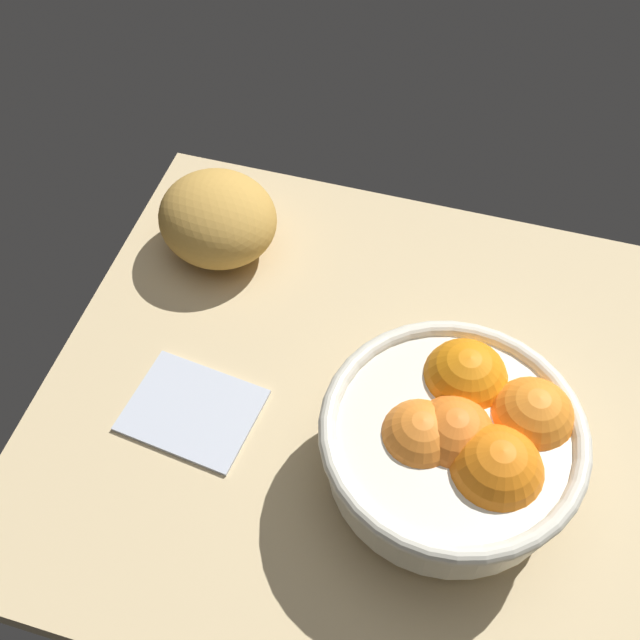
# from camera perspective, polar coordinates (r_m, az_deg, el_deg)

# --- Properties ---
(ground_plane) EXTENTS (0.66, 0.57, 0.03)m
(ground_plane) POSITION_cam_1_polar(r_m,az_deg,el_deg) (0.79, 4.04, -6.60)
(ground_plane) COLOR tan
(fruit_bowl) EXTENTS (0.23, 0.23, 0.12)m
(fruit_bowl) POSITION_cam_1_polar(r_m,az_deg,el_deg) (0.70, 10.10, -8.59)
(fruit_bowl) COLOR silver
(fruit_bowl) RESTS_ON ground
(bread_loaf) EXTENTS (0.17, 0.17, 0.09)m
(bread_loaf) POSITION_cam_1_polar(r_m,az_deg,el_deg) (0.88, -7.46, 7.35)
(bread_loaf) COLOR gold
(bread_loaf) RESTS_ON ground
(napkin_folded) EXTENTS (0.13, 0.11, 0.01)m
(napkin_folded) POSITION_cam_1_polar(r_m,az_deg,el_deg) (0.78, -9.29, -6.43)
(napkin_folded) COLOR #B5BCCA
(napkin_folded) RESTS_ON ground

